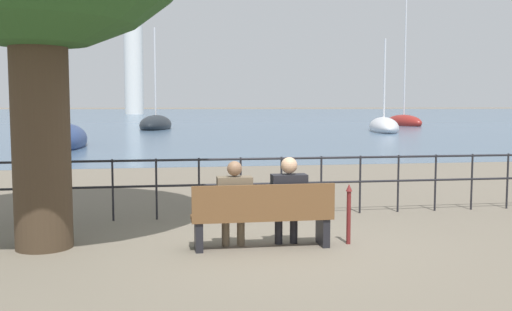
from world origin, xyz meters
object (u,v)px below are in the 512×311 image
(sailboat_0, at_px, (63,139))
(sailboat_3, at_px, (156,125))
(closed_umbrella, at_px, (349,211))
(seated_person_right, at_px, (289,197))
(sailboat_4, at_px, (384,127))
(park_bench, at_px, (263,217))
(seated_person_left, at_px, (234,200))
(harbor_lighthouse, at_px, (133,54))
(sailboat_2, at_px, (404,121))

(sailboat_0, xyz_separation_m, sailboat_3, (4.05, 20.28, -0.02))
(sailboat_0, bearing_deg, closed_umbrella, -73.81)
(seated_person_right, bearing_deg, closed_umbrella, -0.80)
(closed_umbrella, xyz_separation_m, sailboat_4, (13.87, 33.54, -0.15))
(park_bench, relative_size, seated_person_left, 1.61)
(park_bench, distance_m, seated_person_right, 0.46)
(sailboat_3, xyz_separation_m, harbor_lighthouse, (-5.83, 80.04, 12.83))
(seated_person_left, bearing_deg, closed_umbrella, -0.50)
(park_bench, height_order, harbor_lighthouse, harbor_lighthouse)
(seated_person_right, bearing_deg, sailboat_2, 64.59)
(seated_person_left, distance_m, closed_umbrella, 1.63)
(sailboat_3, relative_size, harbor_lighthouse, 0.31)
(seated_person_right, bearing_deg, sailboat_4, 66.27)
(sailboat_2, height_order, sailboat_3, sailboat_2)
(seated_person_right, xyz_separation_m, sailboat_2, (21.19, 44.62, -0.28))
(seated_person_left, height_order, harbor_lighthouse, harbor_lighthouse)
(harbor_lighthouse, bearing_deg, park_bench, -86.28)
(harbor_lighthouse, bearing_deg, sailboat_0, -88.98)
(sailboat_4, xyz_separation_m, harbor_lighthouse, (-22.98, 87.36, 12.86))
(seated_person_right, relative_size, sailboat_0, 0.10)
(park_bench, distance_m, closed_umbrella, 1.25)
(seated_person_right, distance_m, sailboat_3, 40.92)
(sailboat_0, bearing_deg, harbor_lighthouse, 87.62)
(park_bench, distance_m, seated_person_left, 0.45)
(sailboat_3, bearing_deg, sailboat_4, -16.45)
(harbor_lighthouse, bearing_deg, sailboat_3, -85.83)
(sailboat_2, bearing_deg, harbor_lighthouse, 99.71)
(park_bench, relative_size, sailboat_3, 0.22)
(sailboat_0, distance_m, harbor_lighthouse, 101.15)
(seated_person_right, relative_size, sailboat_4, 0.14)
(sailboat_0, relative_size, sailboat_4, 1.44)
(harbor_lighthouse, bearing_deg, sailboat_2, -68.90)
(closed_umbrella, bearing_deg, seated_person_right, 179.20)
(sailboat_4, bearing_deg, sailboat_0, -132.14)
(seated_person_left, relative_size, sailboat_4, 0.14)
(seated_person_right, distance_m, sailboat_4, 36.63)
(seated_person_left, relative_size, harbor_lighthouse, 0.04)
(seated_person_left, relative_size, closed_umbrella, 1.41)
(park_bench, height_order, seated_person_right, seated_person_right)
(sailboat_2, relative_size, harbor_lighthouse, 0.46)
(sailboat_4, bearing_deg, seated_person_right, -97.30)
(sailboat_2, bearing_deg, sailboat_0, -150.39)
(closed_umbrella, relative_size, sailboat_0, 0.07)
(park_bench, bearing_deg, seated_person_left, 168.38)
(park_bench, relative_size, seated_person_right, 1.55)
(seated_person_left, relative_size, sailboat_0, 0.09)
(seated_person_left, bearing_deg, sailboat_0, 105.50)
(park_bench, height_order, sailboat_2, sailboat_2)
(seated_person_right, distance_m, sailboat_0, 21.56)
(sailboat_2, distance_m, harbor_lighthouse, 82.74)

